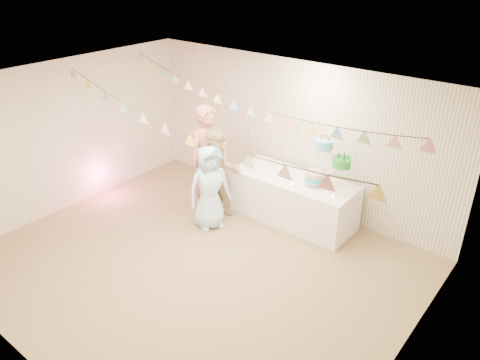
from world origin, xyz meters
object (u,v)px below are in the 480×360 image
Objects in this scene: cake_stand at (327,165)px; table at (293,199)px; person_adult_a at (209,161)px; person_child at (209,188)px; person_adult_b at (218,174)px.

table is at bearing -174.81° from cake_stand.
cake_stand is 1.99m from person_adult_a.
person_adult_a is at bearing 67.91° from person_child.
table is at bearing -42.42° from person_adult_a.
person_adult_a is (-1.85, -0.71, -0.19)m from cake_stand.
person_adult_b is 1.13× the size of person_child.
cake_stand is 0.57× the size of person_child.
cake_stand is 1.91m from person_child.
person_adult_b reaches higher than person_child.
person_adult_b is 0.35m from person_child.
person_child is at bearing -125.15° from person_adult_b.
table is 1.47× the size of person_child.
cake_stand is 0.42× the size of person_adult_a.
person_adult_b is at bearing 42.56° from person_child.
person_adult_a is (-1.30, -0.66, 0.58)m from table.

